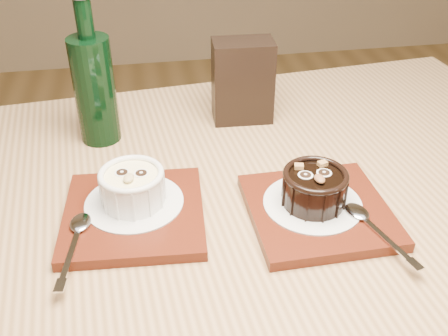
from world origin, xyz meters
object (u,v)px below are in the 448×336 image
object	(u,v)px
ramekin_white	(132,186)
green_bottle	(94,86)
table	(215,260)
tray_left	(134,214)
ramekin_dark	(314,186)
condiment_stand	(243,81)
tray_right	(318,211)

from	to	relation	value
ramekin_white	green_bottle	size ratio (longest dim) A/B	0.35
table	ramekin_white	xyz separation A→B (m)	(-0.10, 0.02, 0.13)
table	tray_left	xyz separation A→B (m)	(-0.11, 0.00, 0.10)
table	ramekin_white	world-z (taller)	ramekin_white
table	ramekin_dark	size ratio (longest dim) A/B	15.04
table	green_bottle	distance (m)	0.33
ramekin_white	ramekin_dark	bearing A→B (deg)	3.35
table	tray_left	world-z (taller)	tray_left
table	green_bottle	xyz separation A→B (m)	(-0.15, 0.22, 0.18)
table	condiment_stand	bearing A→B (deg)	70.84
tray_right	condiment_stand	distance (m)	0.29
green_bottle	ramekin_white	bearing A→B (deg)	-76.58
ramekin_white	green_bottle	distance (m)	0.22
tray_right	ramekin_dark	size ratio (longest dim) A/B	2.13
ramekin_dark	condiment_stand	xyz separation A→B (m)	(-0.04, 0.28, 0.03)
tray_left	ramekin_dark	distance (m)	0.24
table	tray_left	size ratio (longest dim) A/B	7.07
ramekin_dark	table	bearing A→B (deg)	166.67
ramekin_white	green_bottle	xyz separation A→B (m)	(-0.05, 0.20, 0.05)
condiment_stand	green_bottle	bearing A→B (deg)	-173.16
ramekin_dark	tray_right	bearing A→B (deg)	-50.49
table	ramekin_dark	xyz separation A→B (m)	(0.13, -0.02, 0.13)
ramekin_dark	green_bottle	bearing A→B (deg)	136.47
condiment_stand	tray_left	bearing A→B (deg)	-127.87
condiment_stand	green_bottle	world-z (taller)	green_bottle
table	ramekin_white	size ratio (longest dim) A/B	15.05
tray_right	condiment_stand	world-z (taller)	condiment_stand
table	ramekin_dark	world-z (taller)	ramekin_dark
tray_right	ramekin_dark	distance (m)	0.04
ramekin_dark	ramekin_white	bearing A→B (deg)	167.59
ramekin_dark	condiment_stand	bearing A→B (deg)	96.05
table	ramekin_dark	bearing A→B (deg)	-11.05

